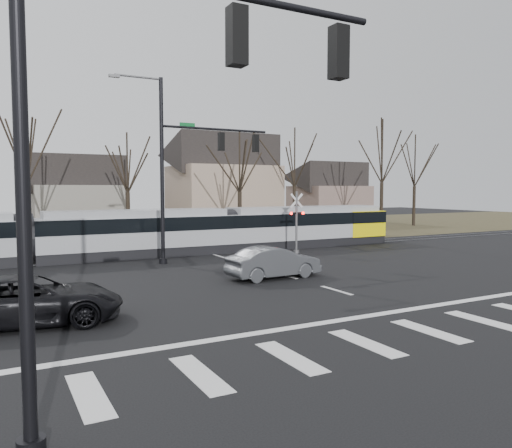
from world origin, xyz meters
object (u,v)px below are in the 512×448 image
suv (30,300)px  sedan (274,262)px  tram (136,231)px  rail_crossing_signal (297,224)px

suv → sedan: bearing=-64.1°
tram → rail_crossing_signal: size_ratio=9.48×
tram → sedan: tram is taller
sedan → suv: size_ratio=0.79×
sedan → suv: bearing=104.8°
sedan → suv: (-10.62, -3.39, 0.02)m
tram → suv: bearing=-116.5°
tram → sedan: 11.02m
tram → suv: tram is taller
suv → rail_crossing_signal: bearing=-49.3°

